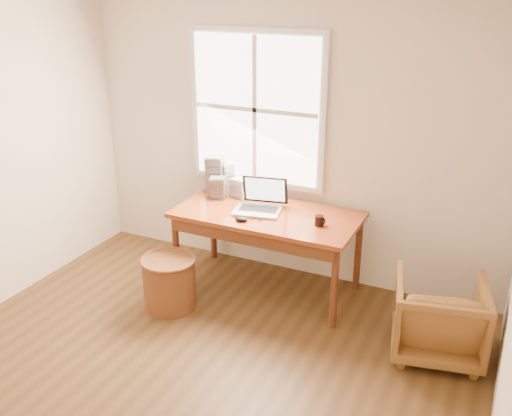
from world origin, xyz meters
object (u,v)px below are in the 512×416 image
at_px(wicker_stool, 169,283).
at_px(coffee_mug, 319,221).
at_px(cd_stack_a, 225,177).
at_px(desk, 267,215).
at_px(laptop, 257,195).
at_px(armchair, 439,317).

bearing_deg(wicker_stool, coffee_mug, 26.75).
relative_size(coffee_mug, cd_stack_a, 0.31).
height_order(desk, coffee_mug, coffee_mug).
relative_size(desk, cd_stack_a, 6.01).
xyz_separation_m(wicker_stool, cd_stack_a, (0.03, 0.98, 0.66)).
bearing_deg(desk, wicker_stool, -134.99).
distance_m(desk, cd_stack_a, 0.71).
distance_m(laptop, cd_stack_a, 0.63).
distance_m(wicker_stool, laptop, 1.06).
xyz_separation_m(desk, armchair, (1.55, -0.33, -0.43)).
bearing_deg(coffee_mug, wicker_stool, -139.58).
distance_m(desk, wicker_stool, 1.03).
bearing_deg(desk, coffee_mug, -7.25).
xyz_separation_m(wicker_stool, coffee_mug, (1.13, 0.57, 0.57)).
xyz_separation_m(laptop, cd_stack_a, (-0.51, 0.38, -0.03)).
height_order(wicker_stool, laptop, laptop).
xyz_separation_m(desk, cd_stack_a, (-0.60, 0.34, 0.15)).
height_order(desk, cd_stack_a, cd_stack_a).
bearing_deg(wicker_stool, cd_stack_a, 87.97).
xyz_separation_m(coffee_mug, cd_stack_a, (-1.09, 0.41, 0.09)).
distance_m(desk, laptop, 0.20).
xyz_separation_m(desk, wicker_stool, (-0.63, -0.63, -0.51)).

